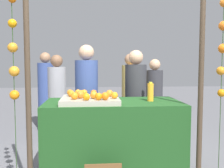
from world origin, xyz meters
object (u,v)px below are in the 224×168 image
object	(u,v)px
orange_0	(86,97)
juice_bottle	(150,92)
orange_1	(115,95)
vendor_right	(136,107)
vendor_left	(87,105)
stall_counter	(113,139)

from	to	relation	value
orange_0	juice_bottle	distance (m)	0.83
orange_1	vendor_right	distance (m)	1.06
juice_bottle	vendor_right	distance (m)	0.81
vendor_left	vendor_right	size ratio (longest dim) A/B	1.05
juice_bottle	vendor_left	xyz separation A→B (m)	(-0.79, 0.72, -0.27)
stall_counter	juice_bottle	size ratio (longest dim) A/B	6.98
orange_0	vendor_left	world-z (taller)	vendor_left
orange_0	juice_bottle	xyz separation A→B (m)	(0.78, 0.30, 0.01)
juice_bottle	orange_1	bearing A→B (deg)	-158.08
stall_counter	juice_bottle	distance (m)	0.74
orange_0	orange_1	distance (m)	0.34
juice_bottle	vendor_right	xyz separation A→B (m)	(-0.05, 0.75, -0.31)
stall_counter	vendor_right	xyz separation A→B (m)	(0.41, 0.74, 0.27)
orange_1	vendor_left	distance (m)	1.00
orange_1	vendor_left	bearing A→B (deg)	110.08
juice_bottle	vendor_left	world-z (taller)	vendor_left
orange_1	vendor_right	bearing A→B (deg)	66.54
orange_0	orange_1	size ratio (longest dim) A/B	1.04
orange_0	vendor_right	distance (m)	1.31
vendor_left	orange_1	bearing A→B (deg)	-69.92
stall_counter	orange_0	world-z (taller)	orange_0
orange_1	vendor_right	xyz separation A→B (m)	(0.40, 0.93, -0.30)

